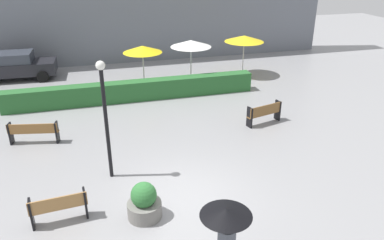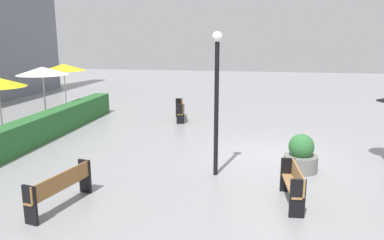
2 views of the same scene
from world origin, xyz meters
The scene contains 9 objects.
ground_plane centered at (0.00, 0.00, 0.00)m, with size 60.00×60.00×0.00m, color gray.
bench_far_left centered at (-4.60, 4.82, 0.51)m, with size 1.87×0.68×0.84m.
bench_near_left centered at (-3.46, -0.26, 0.51)m, with size 1.52×0.45×0.86m.
bench_far_right centered at (4.65, 4.11, 0.52)m, with size 1.67×0.72×0.88m.
planter_pot centered at (-1.23, -0.64, 0.46)m, with size 0.95×0.95×1.08m.
lamp_post centered at (-1.95, 1.70, 2.38)m, with size 0.28×0.28×3.88m.
patio_umbrella_white centered at (2.99, 9.85, 2.30)m, with size 2.17×2.17×2.49m.
patio_umbrella_yellow_far centered at (6.43, 10.77, 2.18)m, with size 2.26×2.26×2.36m.
hedge_strip centered at (-0.31, 8.40, 0.48)m, with size 12.14×0.70×0.97m, color #28602D.
Camera 2 is at (-11.66, 0.57, 3.74)m, focal length 34.78 mm.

